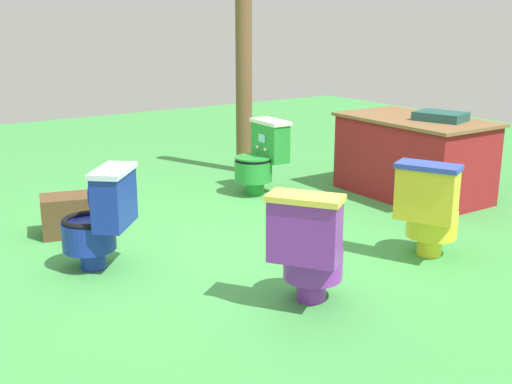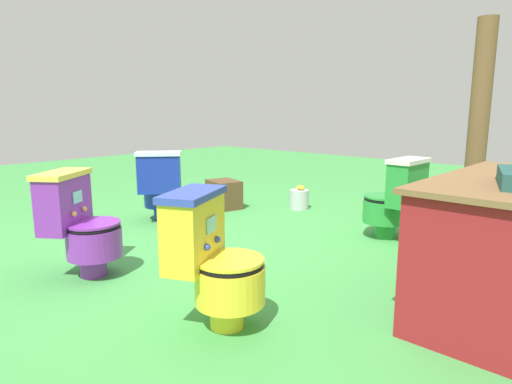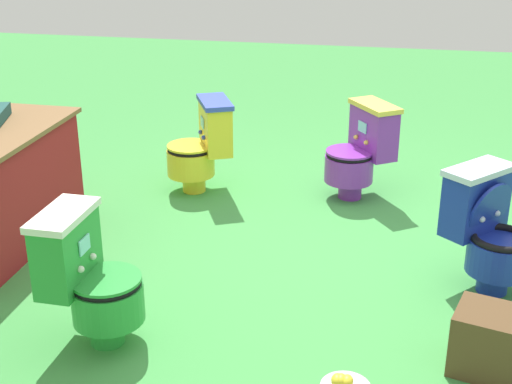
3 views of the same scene
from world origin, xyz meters
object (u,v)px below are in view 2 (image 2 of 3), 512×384
Objects in this scene: small_crate at (224,194)px; toilet_green at (394,198)px; lemon_bucket at (299,199)px; toilet_purple at (81,223)px; toilet_yellow at (214,259)px; toilet_blue at (161,185)px; wooden_post at (478,126)px.

toilet_green is at bearing 93.97° from small_crate.
lemon_bucket is at bearing 129.73° from small_crate.
toilet_purple is at bearing 2.83° from lemon_bucket.
toilet_green is (-2.13, -0.00, 0.00)m from toilet_yellow.
lemon_bucket is (-2.67, -0.13, -0.25)m from toilet_purple.
toilet_blue is 3.11m from wooden_post.
toilet_green is 2.26m from toilet_blue.
small_crate is at bearing 95.37° from toilet_green.
toilet_purple is at bearing -26.87° from wooden_post.
toilet_purple is (2.25, -1.21, 0.00)m from toilet_green.
toilet_green is 2.55m from toilet_purple.
toilet_purple is 2.68m from lemon_bucket.
toilet_purple and toilet_blue have the same top height.
toilet_green is 2.63× the size of lemon_bucket.
toilet_green is 1.42m from lemon_bucket.
toilet_purple is 1.50m from toilet_blue.
toilet_yellow and toilet_purple have the same top height.
toilet_purple reaches higher than small_crate.
toilet_blue is 2.63× the size of lemon_bucket.
wooden_post is at bearing 147.59° from toilet_yellow.
toilet_purple is at bearing -105.21° from toilet_blue.
toilet_blue is at bearing -1.63° from small_crate.
toilet_yellow is at bearing 60.77° from toilet_purple.
wooden_post reaches higher than toilet_blue.
toilet_green and toilet_blue have the same top height.
toilet_blue is 1.59m from lemon_bucket.
small_crate is (-2.11, -0.80, -0.21)m from toilet_purple.
wooden_post is 1.98m from lemon_bucket.
toilet_green is 0.37× the size of wooden_post.
small_crate is at bearing -159.95° from toilet_yellow.
toilet_yellow reaches higher than small_crate.
lemon_bucket is at bearing -74.89° from wooden_post.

